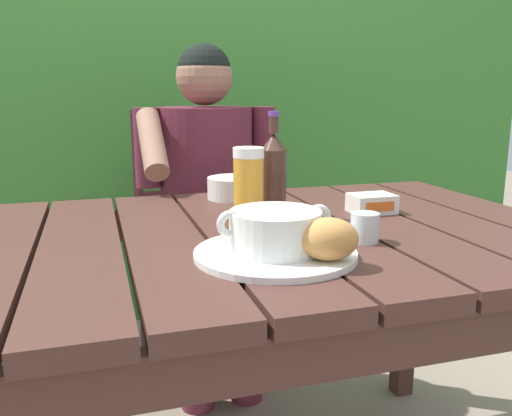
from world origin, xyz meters
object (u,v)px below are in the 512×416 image
Objects in this scene: serving_plate at (275,253)px; person_eating at (208,191)px; water_glass_small at (365,227)px; diner_bowl at (234,188)px; bread_roll at (329,239)px; chair_near_diner at (199,240)px; table_knife at (343,240)px; butter_tub at (372,203)px; soup_bowl at (275,230)px; beer_bottle at (273,173)px; beer_glass at (249,185)px.

person_eating is at bearing 85.95° from serving_plate.
diner_bowl is at bearing 105.14° from water_glass_small.
bread_roll reaches higher than water_glass_small.
bread_roll is (0.00, -1.17, 0.32)m from chair_near_diner.
butter_tub is at bearing 49.83° from table_knife.
soup_bowl is 0.18m from table_knife.
beer_bottle reaches higher than chair_near_diner.
table_knife is at bearing 18.05° from soup_bowl.
beer_glass is 1.61× the size of butter_tub.
bread_roll is (0.07, -0.08, -0.00)m from soup_bowl.
beer_bottle reaches higher than table_knife.
chair_near_diner is 6.90× the size of table_knife.
soup_bowl is at bearing -93.46° from chair_near_diner.
diner_bowl reaches higher than table_knife.
beer_bottle is 0.26m from butter_tub.
diner_bowl is (0.04, 0.28, -0.06)m from beer_glass.
person_eating reaches higher than chair_near_diner.
beer_glass is (0.03, 0.26, 0.04)m from soup_bowl.
beer_glass is at bearing -98.08° from diner_bowl.
butter_tub is (0.28, 0.35, -0.03)m from bread_roll.
serving_plate is 0.11m from bread_roll.
bread_roll is at bearing -49.40° from soup_bowl.
soup_bowl is at bearing -96.89° from diner_bowl.
soup_bowl is 1.53× the size of table_knife.
soup_bowl is at bearing -94.05° from person_eating.
beer_glass is at bearing 122.94° from table_knife.
soup_bowl is at bearing -161.95° from table_knife.
serving_plate is (-0.07, -1.09, 0.28)m from chair_near_diner.
person_eating is at bearing 96.68° from table_knife.
beer_glass is at bearing -93.41° from person_eating.
water_glass_small is (0.20, 0.04, 0.02)m from serving_plate.
serving_plate is 0.34m from beer_bottle.
beer_glass is at bearing 84.41° from soup_bowl.
diner_bowl is at bearing -90.00° from chair_near_diner.
butter_tub is at bearing -44.06° from diner_bowl.
chair_near_diner reaches higher than beer_glass.
water_glass_small is (0.13, 0.12, -0.02)m from bread_roll.
soup_bowl is 0.33m from beer_bottle.
butter_tub is at bearing 38.19° from serving_plate.
chair_near_diner is 1.10m from water_glass_small.
chair_near_diner is 8.17× the size of bread_roll.
table_knife is (0.16, 0.05, -0.05)m from soup_bowl.
diner_bowl is (0.07, 0.54, 0.02)m from serving_plate.
beer_glass reaches higher than table_knife.
butter_tub is (0.35, 0.27, 0.02)m from serving_plate.
beer_glass is 0.33m from butter_tub.
beer_glass is at bearing 128.73° from water_glass_small.
beer_glass is 0.69× the size of beer_bottle.
person_eating reaches higher than soup_bowl.
chair_near_diner is 0.91m from butter_tub.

